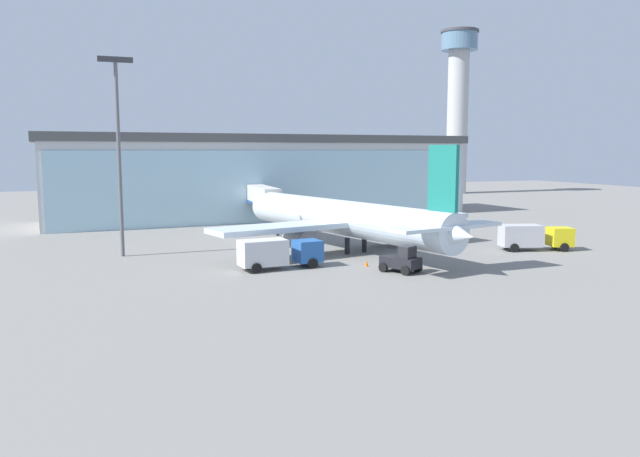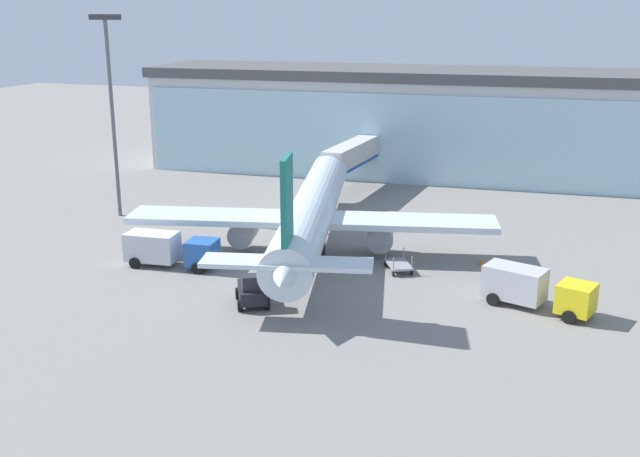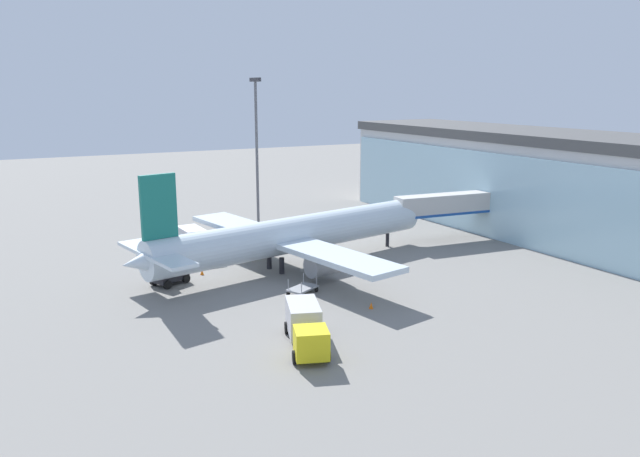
{
  "view_description": "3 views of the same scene",
  "coord_description": "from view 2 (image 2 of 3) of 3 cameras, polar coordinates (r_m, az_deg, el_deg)",
  "views": [
    {
      "loc": [
        -26.56,
        -52.73,
        10.26
      ],
      "look_at": [
        -4.48,
        4.5,
        2.54
      ],
      "focal_mm": 35.0,
      "sensor_mm": 36.0,
      "label": 1
    },
    {
      "loc": [
        18.17,
        -50.51,
        19.5
      ],
      "look_at": [
        -0.39,
        4.51,
        2.35
      ],
      "focal_mm": 42.0,
      "sensor_mm": 36.0,
      "label": 2
    },
    {
      "loc": [
        54.07,
        -18.71,
        17.86
      ],
      "look_at": [
        0.61,
        7.7,
        4.25
      ],
      "focal_mm": 35.0,
      "sensor_mm": 36.0,
      "label": 3
    }
  ],
  "objects": [
    {
      "name": "ground",
      "position": [
        57.11,
        -1.08,
        -3.52
      ],
      "size": [
        240.0,
        240.0,
        0.0
      ],
      "primitive_type": "plane",
      "color": "gray"
    },
    {
      "name": "apron_light_mast",
      "position": [
        73.68,
        -15.62,
        9.42
      ],
      "size": [
        3.2,
        0.4,
        18.96
      ],
      "color": "#59595E",
      "rests_on": "ground"
    },
    {
      "name": "baggage_cart",
      "position": [
        58.04,
        6.0,
        -2.75
      ],
      "size": [
        2.75,
        3.22,
        1.5
      ],
      "rotation": [
        0.0,
        0.0,
        5.21
      ],
      "color": "gray",
      "rests_on": "ground"
    },
    {
      "name": "catering_truck",
      "position": [
        59.56,
        -11.48,
        -1.51
      ],
      "size": [
        7.45,
        2.98,
        2.65
      ],
      "rotation": [
        0.0,
        0.0,
        0.08
      ],
      "color": "#2659A5",
      "rests_on": "ground"
    },
    {
      "name": "fuel_truck",
      "position": [
        52.32,
        15.98,
        -4.37
      ],
      "size": [
        7.62,
        4.29,
        2.65
      ],
      "rotation": [
        0.0,
        0.0,
        5.98
      ],
      "color": "yellow",
      "rests_on": "ground"
    },
    {
      "name": "safety_cone_wingtip",
      "position": [
        60.51,
        12.21,
        -2.46
      ],
      "size": [
        0.36,
        0.36,
        0.55
      ],
      "primitive_type": "cone",
      "color": "orange",
      "rests_on": "ground"
    },
    {
      "name": "pushback_tug",
      "position": [
        51.33,
        -5.19,
        -4.78
      ],
      "size": [
        3.33,
        3.7,
        2.3
      ],
      "rotation": [
        0.0,
        0.0,
        2.06
      ],
      "color": "black",
      "rests_on": "ground"
    },
    {
      "name": "safety_cone_nose",
      "position": [
        55.22,
        -5.22,
        -3.99
      ],
      "size": [
        0.36,
        0.36,
        0.55
      ],
      "primitive_type": "cone",
      "color": "orange",
      "rests_on": "ground"
    },
    {
      "name": "jet_bridge",
      "position": [
        82.5,
        2.72,
        5.72
      ],
      "size": [
        3.23,
        14.53,
        5.52
      ],
      "rotation": [
        0.0,
        0.0,
        1.5
      ],
      "color": "beige",
      "rests_on": "ground"
    },
    {
      "name": "airplane",
      "position": [
        61.48,
        -0.62,
        1.2
      ],
      "size": [
        30.05,
        35.4,
        10.71
      ],
      "rotation": [
        0.0,
        0.0,
        1.79
      ],
      "color": "silver",
      "rests_on": "ground"
    },
    {
      "name": "terminal_building",
      "position": [
        92.75,
        7.23,
        8.13
      ],
      "size": [
        65.76,
        18.38,
        12.56
      ],
      "rotation": [
        0.0,
        0.0,
        0.06
      ],
      "color": "#BABABA",
      "rests_on": "ground"
    }
  ]
}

